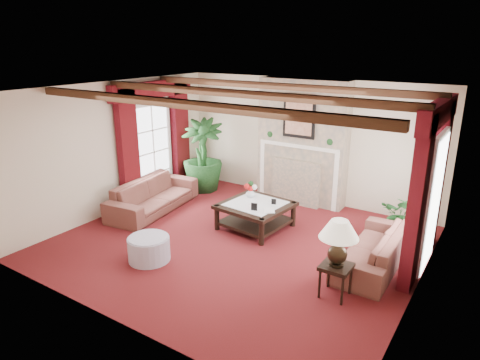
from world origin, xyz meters
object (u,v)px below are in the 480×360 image
Objects in this scene: sofa_left at (153,190)px; ottoman at (149,249)px; potted_palm at (203,171)px; coffee_table at (255,216)px; side_table at (335,280)px; sofa_right at (375,242)px.

sofa_left is 3.36× the size of ottoman.
potted_palm is 2.54m from coffee_table.
sofa_left is 4.55m from side_table.
sofa_right is 1.03× the size of potted_palm.
sofa_left is at bearing 167.49° from side_table.
ottoman is at bearing -66.61° from potted_palm.
sofa_right is 1.69× the size of coffee_table.
sofa_left is 4.74× the size of side_table.
potted_palm reaches higher than coffee_table.
side_table is 0.71× the size of ottoman.
side_table is at bearing -110.05° from sofa_left.
potted_palm reaches higher than sofa_right.
side_table is 3.02m from ottoman.
sofa_right reaches higher than side_table.
potted_palm reaches higher than sofa_left.
sofa_right is 2.97× the size of ottoman.
ottoman is (1.50, -1.66, -0.24)m from sofa_left.
sofa_right is at bearing -95.09° from sofa_left.
potted_palm is at bearing 113.39° from ottoman.
coffee_table is (-2.34, 0.20, -0.15)m from sofa_right.
side_table is (4.44, -0.98, -0.19)m from sofa_left.
sofa_right is 3.65m from ottoman.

